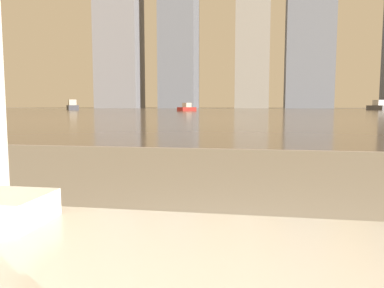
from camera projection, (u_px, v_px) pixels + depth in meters
The scene contains 8 objects.
towel_stack at pixel (5, 209), 1.03m from camera, with size 0.23×0.20×0.08m.
harbor_water at pixel (253, 111), 61.10m from camera, with size 180.00×110.00×0.01m.
harbor_boat_0 at pixel (378, 107), 68.52m from camera, with size 3.04×5.23×1.86m.
harbor_boat_3 at pixel (72, 106), 69.90m from camera, with size 4.25×5.31×1.93m.
harbor_boat_4 at pixel (187, 108), 57.27m from camera, with size 2.60×3.46×1.25m.
skyline_tower_0 at pixel (119, 28), 120.60m from camera, with size 13.88×10.58×51.50m.
skyline_tower_1 at pixel (179, 33), 117.54m from camera, with size 11.22×11.71×47.41m.
skyline_tower_2 at pixel (253, 1), 112.86m from camera, with size 10.15×8.06×64.46m.
Camera 1 is at (0.43, -0.14, 0.83)m, focal length 35.00 mm.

